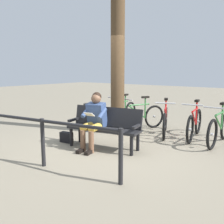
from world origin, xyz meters
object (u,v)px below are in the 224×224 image
bicycle_orange (219,129)px  bicycle_purple (140,117)px  bench (105,124)px  bicycle_black (122,114)px  litter_bin (91,117)px  handbag (66,137)px  bicycle_red (194,124)px  bicycle_blue (165,121)px  person_reading (94,118)px  tree_trunk (118,57)px

bicycle_orange → bicycle_purple: bearing=-92.7°
bench → bicycle_black: bearing=-74.7°
litter_bin → bench: bearing=143.3°
bench → handbag: bearing=4.7°
bicycle_red → bicycle_purple: 1.53m
bench → litter_bin: bench is taller
bench → bicycle_purple: size_ratio=1.06×
bicycle_red → bicycle_blue: size_ratio=1.07×
bicycle_red → bicycle_black: (2.25, -0.14, 0.00)m
person_reading → tree_trunk: size_ratio=0.30×
person_reading → handbag: (0.81, 0.07, -0.54)m
bicycle_black → handbag: bearing=-4.1°
bicycle_orange → bicycle_purple: same height
litter_bin → handbag: bearing=104.8°
person_reading → bicycle_purple: (0.12, -2.04, -0.31)m
bench → bicycle_orange: (-1.89, -1.75, -0.15)m
bicycle_purple → bicycle_black: bearing=-80.6°
bicycle_purple → bicycle_blue: bearing=107.3°
bicycle_black → bicycle_red: bearing=81.5°
bicycle_orange → bicycle_red: size_ratio=1.01×
bicycle_blue → bench: bearing=-41.3°
litter_bin → bicycle_red: 2.71m
bicycle_blue → bicycle_black: 1.56m
bench → tree_trunk: (0.54, -1.18, 1.47)m
tree_trunk → bench: bearing=114.6°
handbag → bicycle_purple: size_ratio=0.19×
bicycle_red → bicycle_blue: (0.71, 0.14, 0.00)m
bicycle_blue → bicycle_red: bearing=77.1°
tree_trunk → bicycle_red: 2.53m
person_reading → handbag: person_reading is taller
tree_trunk → bicycle_blue: bearing=-152.4°
litter_bin → bicycle_orange: (-3.15, -0.80, -0.02)m
handbag → litter_bin: bearing=-75.2°
handbag → litter_bin: size_ratio=0.40×
handbag → litter_bin: (0.32, -1.21, 0.26)m
tree_trunk → bicycle_red: tree_trunk is taller
handbag → bicycle_orange: bicycle_orange is taller
handbag → bicycle_blue: bearing=-126.7°
bench → bicycle_black: size_ratio=0.99×
bicycle_red → bicycle_black: 2.26m
bicycle_orange → bicycle_black: size_ratio=1.00×
bicycle_purple → bicycle_red: bearing=115.4°
person_reading → tree_trunk: (0.40, -1.38, 1.32)m
litter_bin → bicycle_blue: bicycle_blue is taller
bicycle_red → bicycle_blue: bearing=-88.4°
bicycle_orange → bicycle_red: (0.62, -0.15, 0.00)m
bench → bicycle_orange: 2.58m
bicycle_purple → bicycle_black: 0.75m
bicycle_purple → person_reading: bearing=27.1°
handbag → bicycle_orange: (-2.84, -2.01, 0.24)m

